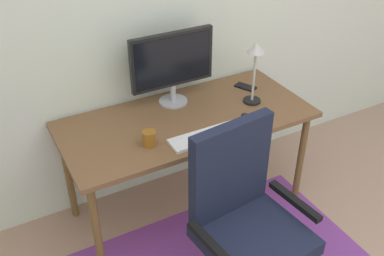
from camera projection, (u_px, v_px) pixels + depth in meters
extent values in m
cube|color=brown|center=(187.00, 120.00, 2.67)|extent=(1.50, 0.69, 0.03)
cylinder|color=brown|center=(97.00, 234.00, 2.38)|extent=(0.04, 0.04, 0.68)
cylinder|color=brown|center=(301.00, 159.00, 2.93)|extent=(0.04, 0.04, 0.68)
cylinder|color=brown|center=(68.00, 174.00, 2.79)|extent=(0.04, 0.04, 0.68)
cylinder|color=brown|center=(251.00, 119.00, 3.34)|extent=(0.04, 0.04, 0.68)
cylinder|color=#B2B2B7|center=(173.00, 101.00, 2.81)|extent=(0.18, 0.18, 0.01)
cylinder|color=#B2B2B7|center=(173.00, 93.00, 2.77)|extent=(0.04, 0.04, 0.11)
cube|color=black|center=(172.00, 60.00, 2.65)|extent=(0.53, 0.04, 0.34)
cube|color=black|center=(174.00, 61.00, 2.64)|extent=(0.49, 0.00, 0.30)
cube|color=white|center=(206.00, 136.00, 2.48)|extent=(0.43, 0.13, 0.02)
ellipsoid|color=black|center=(248.00, 118.00, 2.62)|extent=(0.06, 0.10, 0.03)
cylinder|color=#985D1D|center=(149.00, 138.00, 2.40)|extent=(0.07, 0.07, 0.09)
cube|color=black|center=(246.00, 87.00, 2.97)|extent=(0.12, 0.16, 0.01)
cylinder|color=black|center=(252.00, 101.00, 2.81)|extent=(0.11, 0.11, 0.01)
cylinder|color=beige|center=(254.00, 77.00, 2.72)|extent=(0.02, 0.02, 0.32)
cone|color=beige|center=(256.00, 48.00, 2.61)|extent=(0.11, 0.11, 0.06)
cube|color=#191E33|center=(254.00, 239.00, 2.14)|extent=(0.51, 0.51, 0.08)
cube|color=#191E33|center=(230.00, 169.00, 2.12)|extent=(0.45, 0.11, 0.50)
cube|color=black|center=(212.00, 246.00, 1.96)|extent=(0.08, 0.33, 0.03)
cube|color=black|center=(295.00, 201.00, 2.20)|extent=(0.08, 0.33, 0.03)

